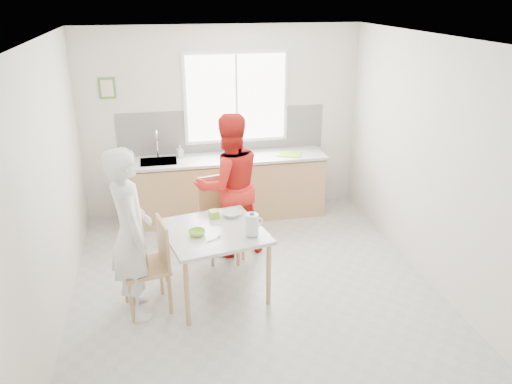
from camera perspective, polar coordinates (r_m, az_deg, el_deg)
ground at (r=5.76m, az=-0.26°, el=-10.75°), size 4.50×4.50×0.00m
room_shell at (r=5.05m, az=-0.30°, el=5.10°), size 4.50×4.50×4.50m
window at (r=7.20m, az=-2.28°, el=10.70°), size 1.50×0.06×1.30m
backsplash at (r=7.29m, az=-3.80°, el=6.98°), size 3.00×0.02×0.65m
picture_frame at (r=7.10m, az=-16.65°, el=11.30°), size 0.22×0.03×0.28m
kitchen_counter at (r=7.28m, az=-3.35°, el=0.26°), size 2.84×0.64×1.37m
dining_table at (r=5.33m, az=-4.82°, el=-5.10°), size 1.18×1.18×0.77m
chair_left at (r=5.26m, az=-11.81°, el=-7.83°), size 0.53×0.53×0.98m
chair_far at (r=6.20m, az=-4.18°, el=-2.42°), size 0.55×0.55×1.01m
person_white at (r=5.07m, az=-14.11°, el=-4.68°), size 0.55×0.72×1.79m
person_red at (r=6.11m, az=-3.08°, el=0.75°), size 0.99×0.84×1.80m
bowl_green at (r=5.19m, az=-6.77°, el=-4.66°), size 0.21×0.21×0.06m
bowl_white at (r=5.59m, az=-2.77°, el=-2.51°), size 0.25×0.25×0.05m
milk_jug at (r=5.11m, az=-0.43°, el=-3.68°), size 0.19×0.14×0.24m
green_box at (r=5.55m, az=-4.81°, el=-2.55°), size 0.12×0.12×0.09m
spoon at (r=5.09m, az=-4.91°, el=-5.41°), size 0.14×0.09×0.01m
cutting_board at (r=7.21m, az=3.77°, el=4.33°), size 0.42×0.36×0.01m
wine_bottle_a at (r=7.11m, az=-3.18°, el=5.37°), size 0.07×0.07×0.32m
wine_bottle_b at (r=7.18m, az=-3.36°, el=5.47°), size 0.07×0.07×0.30m
jar_amber at (r=7.21m, az=-2.45°, el=4.97°), size 0.06×0.06×0.16m
soap_bottle at (r=7.13m, az=-8.68°, el=4.61°), size 0.10×0.10×0.18m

